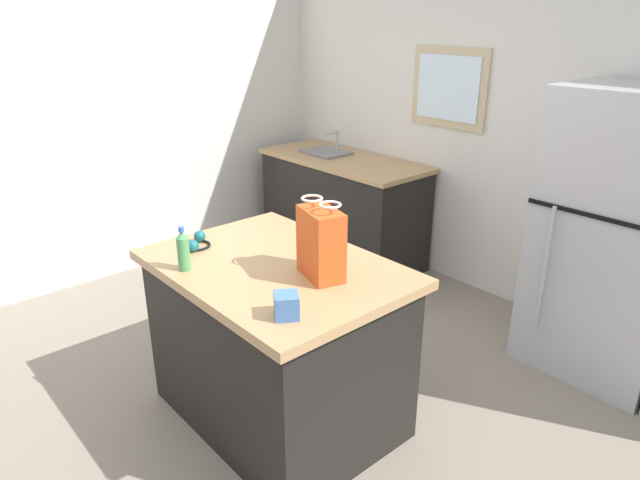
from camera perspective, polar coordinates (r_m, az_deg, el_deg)
name	(u,v)px	position (r m, az deg, el deg)	size (l,w,h in m)	color
ground	(269,430)	(3.22, -5.12, -18.53)	(6.03, 6.03, 0.00)	gray
back_wall	(531,119)	(4.31, 20.42, 11.29)	(5.02, 0.13, 2.77)	silver
left_wall	(64,112)	(4.79, -24.34, 11.64)	(0.10, 4.67, 2.77)	silver
kitchen_island	(277,342)	(3.05, -4.30, -10.22)	(1.31, 0.94, 0.92)	black
refrigerator	(615,237)	(3.74, 27.56, 0.23)	(0.80, 0.70, 1.72)	#B7B7BC
sink_counter	(342,206)	(5.10, 2.25, 3.40)	(1.56, 0.68, 1.10)	black
shopping_bag	(321,243)	(2.63, 0.09, -0.30)	(0.28, 0.20, 0.38)	#DB511E
small_box	(286,306)	(2.34, -3.39, -6.59)	(0.10, 0.10, 0.10)	#4775B7
bottle	(183,251)	(2.81, -13.59, -1.07)	(0.06, 0.06, 0.22)	#4C9956
ear_defenders	(196,243)	(3.10, -12.32, -0.27)	(0.21, 0.21, 0.06)	black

